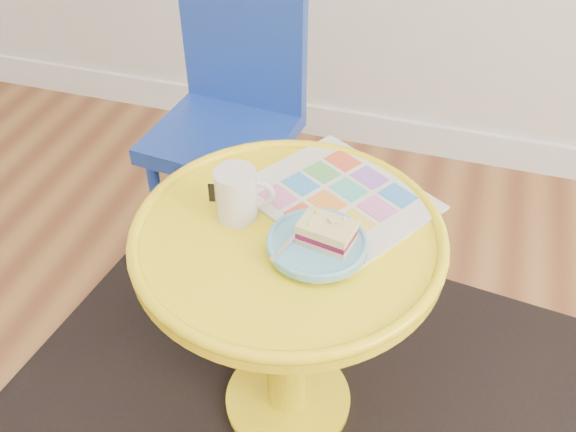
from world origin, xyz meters
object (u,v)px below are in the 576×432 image
(plate, at_px, (317,244))
(mug, at_px, (237,193))
(side_table, at_px, (288,290))
(chair, at_px, (231,109))
(newspaper, at_px, (338,197))

(plate, bearing_deg, mug, 162.71)
(side_table, xyz_separation_m, plate, (0.06, -0.03, 0.17))
(plate, bearing_deg, chair, 124.52)
(side_table, relative_size, chair, 0.75)
(side_table, relative_size, plate, 3.28)
(mug, distance_m, plate, 0.18)
(newspaper, xyz_separation_m, plate, (-0.00, -0.16, 0.02))
(chair, relative_size, mug, 6.98)
(newspaper, height_order, plate, plate)
(chair, distance_m, mug, 0.58)
(plate, bearing_deg, newspaper, 89.94)
(newspaper, bearing_deg, plate, -58.50)
(newspaper, distance_m, plate, 0.16)
(mug, bearing_deg, newspaper, 20.88)
(side_table, bearing_deg, chair, 121.41)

